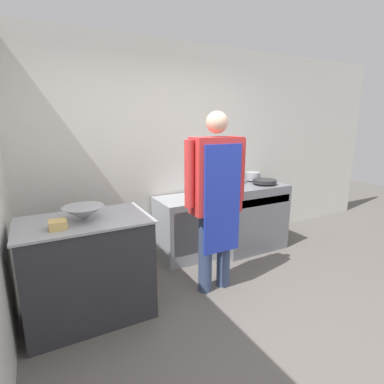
{
  "coord_description": "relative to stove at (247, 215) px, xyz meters",
  "views": [
    {
      "loc": [
        -1.4,
        -1.64,
        1.73
      ],
      "look_at": [
        0.04,
        1.07,
        1.01
      ],
      "focal_mm": 28.0,
      "sensor_mm": 36.0,
      "label": 1
    }
  ],
  "objects": [
    {
      "name": "wall_back",
      "position": [
        -1.16,
        0.43,
        0.9
      ],
      "size": [
        8.0,
        0.05,
        2.7
      ],
      "color": "silver",
      "rests_on": "ground_plane"
    },
    {
      "name": "saute_pan",
      "position": [
        0.19,
        -0.12,
        0.49
      ],
      "size": [
        0.32,
        0.32,
        0.05
      ],
      "color": "#262628",
      "rests_on": "stove"
    },
    {
      "name": "person_cook",
      "position": [
        -1.0,
        -0.75,
        0.6
      ],
      "size": [
        0.68,
        0.24,
        1.83
      ],
      "color": "#38476B",
      "rests_on": "ground_plane"
    },
    {
      "name": "prep_counter",
      "position": [
        -2.23,
        -0.6,
        0.01
      ],
      "size": [
        1.09,
        0.69,
        0.92
      ],
      "color": "#2D2D33",
      "rests_on": "ground_plane"
    },
    {
      "name": "sauce_pot",
      "position": [
        0.19,
        0.12,
        0.52
      ],
      "size": [
        0.2,
        0.2,
        0.11
      ],
      "color": "#9EA0A8",
      "rests_on": "stove"
    },
    {
      "name": "ground_plane",
      "position": [
        -1.16,
        -1.53,
        -0.45
      ],
      "size": [
        14.0,
        14.0,
        0.0
      ],
      "primitive_type": "plane",
      "color": "#5B5651"
    },
    {
      "name": "plastic_tub",
      "position": [
        -2.45,
        -0.74,
        0.5
      ],
      "size": [
        0.13,
        0.13,
        0.07
      ],
      "color": "#D8B266",
      "rests_on": "prep_counter"
    },
    {
      "name": "stock_pot",
      "position": [
        -0.21,
        0.12,
        0.6
      ],
      "size": [
        0.25,
        0.25,
        0.26
      ],
      "color": "#9EA0A8",
      "rests_on": "stove"
    },
    {
      "name": "mixing_bowl",
      "position": [
        -2.23,
        -0.61,
        0.53
      ],
      "size": [
        0.35,
        0.35,
        0.12
      ],
      "color": "#9EA0A8",
      "rests_on": "prep_counter"
    },
    {
      "name": "fridge_unit",
      "position": [
        -0.91,
        0.09,
        -0.06
      ],
      "size": [
        0.72,
        0.59,
        0.78
      ],
      "color": "#93999E",
      "rests_on": "ground_plane"
    },
    {
      "name": "stove",
      "position": [
        0.0,
        0.0,
        0.0
      ],
      "size": [
        0.93,
        0.71,
        0.91
      ],
      "color": "slate",
      "rests_on": "ground_plane"
    }
  ]
}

